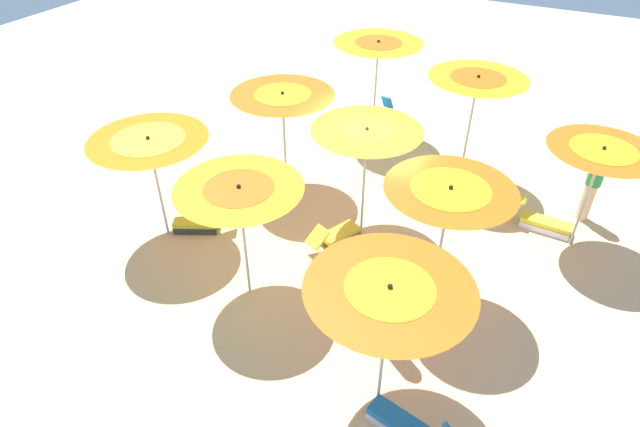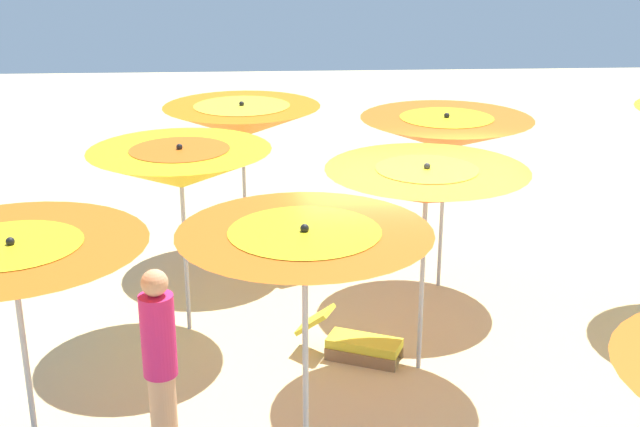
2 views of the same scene
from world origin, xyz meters
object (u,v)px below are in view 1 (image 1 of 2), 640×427
at_px(beach_umbrella_2, 389,300).
at_px(beach_umbrella_5, 449,200).
at_px(beach_umbrella_1, 240,199).
at_px(beach_umbrella_3, 283,103).
at_px(beach_umbrella_7, 477,86).
at_px(lounger_3, 409,427).
at_px(beach_umbrella_0, 150,149).
at_px(lounger_0, 379,116).
at_px(lounger_1, 541,220).
at_px(beachgoer_1, 388,297).
at_px(beach_umbrella_8, 601,158).
at_px(lounger_4, 200,222).
at_px(beach_umbrella_6, 378,50).
at_px(beachgoer_0, 594,180).
at_px(lounger_2, 336,235).
at_px(beach_umbrella_4, 366,139).

xyz_separation_m(beach_umbrella_2, beach_umbrella_5, (2.28, -0.09, 0.10)).
relative_size(beach_umbrella_1, beach_umbrella_3, 0.97).
bearing_deg(beach_umbrella_7, lounger_3, -170.98).
relative_size(beach_umbrella_5, lounger_3, 1.72).
xyz_separation_m(beach_umbrella_0, lounger_0, (6.50, -1.97, -1.75)).
relative_size(lounger_1, beachgoer_1, 0.76).
xyz_separation_m(lounger_0, lounger_3, (-8.48, -3.80, -0.01)).
bearing_deg(beach_umbrella_0, beach_umbrella_2, -107.40).
xyz_separation_m(beach_umbrella_2, lounger_3, (-0.35, -0.58, -1.81)).
xyz_separation_m(beach_umbrella_3, beachgoer_1, (-3.16, -3.59, -1.10)).
height_order(lounger_0, beachgoer_1, beachgoer_1).
bearing_deg(lounger_1, beach_umbrella_8, -17.58).
height_order(beach_umbrella_1, lounger_3, beach_umbrella_1).
xyz_separation_m(beach_umbrella_7, lounger_3, (-6.66, -1.06, -2.10)).
height_order(beach_umbrella_1, lounger_4, beach_umbrella_1).
height_order(beach_umbrella_3, beach_umbrella_5, beach_umbrella_5).
height_order(lounger_0, lounger_3, lounger_0).
bearing_deg(beach_umbrella_1, beachgoer_1, -89.63).
bearing_deg(beach_umbrella_2, beach_umbrella_0, 72.60).
height_order(lounger_3, beachgoer_1, beachgoer_1).
xyz_separation_m(beach_umbrella_1, beach_umbrella_6, (6.32, 0.24, 0.32)).
distance_m(lounger_3, beachgoer_0, 6.56).
bearing_deg(beachgoer_1, lounger_3, 26.04).
distance_m(beach_umbrella_2, beach_umbrella_8, 5.38).
height_order(beach_umbrella_5, beach_umbrella_8, beach_umbrella_5).
bearing_deg(beach_umbrella_1, beach_umbrella_7, -24.17).
height_order(beach_umbrella_0, beach_umbrella_8, beach_umbrella_0).
height_order(beach_umbrella_8, lounger_2, beach_umbrella_8).
distance_m(beach_umbrella_3, lounger_0, 4.41).
xyz_separation_m(beach_umbrella_3, lounger_0, (3.93, -0.69, -1.87)).
bearing_deg(lounger_0, beach_umbrella_7, 61.95).
relative_size(beach_umbrella_8, lounger_3, 1.59).
bearing_deg(beach_umbrella_8, beachgoer_1, 148.56).
bearing_deg(beachgoer_1, beach_umbrella_5, 154.88).
bearing_deg(lounger_3, lounger_4, -12.65).
distance_m(beach_umbrella_0, lounger_1, 7.74).
bearing_deg(beachgoer_1, lounger_1, 150.11).
xyz_separation_m(lounger_1, lounger_4, (-3.16, 6.12, -0.00)).
relative_size(beach_umbrella_4, lounger_2, 1.90).
bearing_deg(beach_umbrella_3, beachgoer_0, -73.82).
bearing_deg(beach_umbrella_8, beach_umbrella_7, 62.16).
xyz_separation_m(beach_umbrella_8, beachgoer_0, (1.00, -0.11, -1.01)).
bearing_deg(lounger_1, beachgoer_0, 48.83).
relative_size(beach_umbrella_0, lounger_0, 1.97).
bearing_deg(lounger_3, beach_umbrella_6, -52.73).
bearing_deg(lounger_4, beach_umbrella_5, 157.24).
bearing_deg(beach_umbrella_6, beachgoer_1, -156.24).
height_order(beach_umbrella_1, beach_umbrella_8, beach_umbrella_1).
bearing_deg(lounger_0, beach_umbrella_5, 34.96).
relative_size(beach_umbrella_0, beachgoer_0, 1.23).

